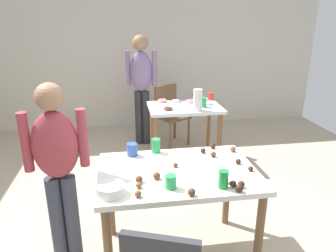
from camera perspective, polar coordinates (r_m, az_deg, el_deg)
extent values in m
plane|color=tan|center=(2.84, -1.78, -20.50)|extent=(6.40, 6.40, 0.00)
cube|color=beige|center=(5.41, -6.27, 13.54)|extent=(6.40, 0.10, 2.60)
cube|color=silver|center=(2.34, 1.78, -8.45)|extent=(1.15, 0.79, 0.04)
cylinder|color=brown|center=(2.41, 16.14, -18.88)|extent=(0.06, 0.06, 0.71)
cylinder|color=brown|center=(2.78, -10.41, -12.77)|extent=(0.06, 0.06, 0.71)
cylinder|color=brown|center=(2.92, 10.66, -11.11)|extent=(0.06, 0.06, 0.71)
cube|color=silver|center=(4.00, 3.06, 3.36)|extent=(0.91, 0.63, 0.04)
cylinder|color=brown|center=(3.82, -2.08, -3.33)|extent=(0.06, 0.06, 0.71)
cylinder|color=brown|center=(3.98, 9.29, -2.63)|extent=(0.06, 0.06, 0.71)
cylinder|color=brown|center=(4.29, -2.89, -0.77)|extent=(0.06, 0.06, 0.71)
cylinder|color=brown|center=(4.44, 7.30, -0.24)|extent=(0.06, 0.06, 0.71)
cube|color=brown|center=(4.63, 0.86, 1.73)|extent=(0.54, 0.54, 0.04)
cube|color=brown|center=(4.71, -0.46, 4.93)|extent=(0.36, 0.21, 0.42)
cylinder|color=brown|center=(4.68, 3.76, -1.04)|extent=(0.04, 0.04, 0.41)
cylinder|color=brown|center=(4.48, 0.42, -1.93)|extent=(0.04, 0.04, 0.41)
cylinder|color=brown|center=(4.93, 1.23, 0.05)|extent=(0.04, 0.04, 0.41)
cylinder|color=brown|center=(4.74, -2.04, -0.74)|extent=(0.04, 0.04, 0.41)
cylinder|color=#383D4C|center=(2.63, -19.47, -15.73)|extent=(0.11, 0.11, 0.71)
cylinder|color=#383D4C|center=(2.62, -16.99, -15.62)|extent=(0.11, 0.11, 0.71)
ellipsoid|color=#9E3842|center=(2.34, -19.75, -3.29)|extent=(0.33, 0.22, 0.50)
sphere|color=#997051|center=(2.24, -20.74, 4.98)|extent=(0.19, 0.19, 0.19)
cylinder|color=#9E3842|center=(2.36, -24.43, -2.74)|extent=(0.08, 0.08, 0.43)
cylinder|color=#9E3842|center=(2.31, -15.19, -2.10)|extent=(0.08, 0.08, 0.43)
cylinder|color=#28282D|center=(4.67, -4.00, 1.48)|extent=(0.11, 0.11, 0.80)
cylinder|color=#28282D|center=(4.69, -5.33, 1.51)|extent=(0.11, 0.11, 0.80)
ellipsoid|color=slate|center=(4.52, -4.90, 9.83)|extent=(0.36, 0.26, 0.57)
sphere|color=#997051|center=(4.47, -5.05, 14.81)|extent=(0.22, 0.22, 0.22)
cylinder|color=slate|center=(4.49, -2.48, 10.37)|extent=(0.08, 0.08, 0.48)
cylinder|color=slate|center=(4.55, -7.33, 10.34)|extent=(0.08, 0.08, 0.48)
cylinder|color=white|center=(2.05, -10.38, -11.25)|extent=(0.18, 0.18, 0.07)
cylinder|color=#198438|center=(2.11, 10.01, -9.49)|extent=(0.07, 0.07, 0.12)
cube|color=silver|center=(2.35, -5.42, -7.77)|extent=(0.17, 0.02, 0.01)
cylinder|color=#3351B2|center=(2.56, -6.52, -4.28)|extent=(0.09, 0.09, 0.10)
cylinder|color=green|center=(2.08, 0.51, -10.08)|extent=(0.08, 0.08, 0.09)
cylinder|color=green|center=(2.60, -2.20, -3.58)|extent=(0.07, 0.07, 0.12)
sphere|color=#3D2319|center=(2.71, 8.13, -3.57)|extent=(0.05, 0.05, 0.05)
sphere|color=#3D2319|center=(2.15, 13.15, -10.24)|extent=(0.05, 0.05, 0.05)
sphere|color=brown|center=(2.20, -2.07, -9.00)|extent=(0.05, 0.05, 0.05)
sphere|color=brown|center=(2.00, -5.47, -12.15)|extent=(0.05, 0.05, 0.05)
sphere|color=brown|center=(2.55, 8.20, -5.08)|extent=(0.05, 0.05, 0.05)
sphere|color=brown|center=(2.36, 1.36, -7.09)|extent=(0.04, 0.04, 0.04)
sphere|color=brown|center=(2.68, 11.68, -4.10)|extent=(0.05, 0.05, 0.05)
sphere|color=brown|center=(2.01, 4.28, -11.85)|extent=(0.05, 0.05, 0.05)
sphere|color=#3D2319|center=(2.61, 6.37, -4.45)|extent=(0.04, 0.04, 0.04)
sphere|color=#3D2319|center=(2.47, 12.60, -6.30)|extent=(0.04, 0.04, 0.04)
sphere|color=brown|center=(2.10, -5.32, -10.65)|extent=(0.04, 0.04, 0.04)
sphere|color=#3D2319|center=(2.15, 11.71, -10.21)|extent=(0.05, 0.05, 0.05)
sphere|color=#3D2319|center=(2.10, 12.78, -10.94)|extent=(0.05, 0.05, 0.05)
sphere|color=brown|center=(2.16, -5.26, -9.62)|extent=(0.05, 0.05, 0.05)
sphere|color=#3D2319|center=(2.38, 14.76, -7.49)|extent=(0.04, 0.04, 0.04)
sphere|color=brown|center=(2.19, 10.34, -9.55)|extent=(0.05, 0.05, 0.05)
cylinder|color=white|center=(3.78, 5.41, 4.73)|extent=(0.11, 0.11, 0.26)
cylinder|color=green|center=(3.96, 6.38, 4.31)|extent=(0.08, 0.08, 0.12)
cylinder|color=red|center=(4.32, 7.80, 5.38)|extent=(0.08, 0.08, 0.10)
torus|color=white|center=(4.27, 6.57, 4.79)|extent=(0.11, 0.11, 0.03)
torus|color=white|center=(4.15, 1.40, 4.52)|extent=(0.11, 0.11, 0.03)
torus|color=pink|center=(4.19, -1.04, 4.64)|extent=(0.12, 0.12, 0.03)
torus|color=white|center=(4.09, 7.32, 4.12)|extent=(0.11, 0.11, 0.03)
torus|color=brown|center=(3.81, 0.04, 3.17)|extent=(0.11, 0.11, 0.03)
torus|color=pink|center=(4.16, 4.15, 4.52)|extent=(0.12, 0.12, 0.04)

